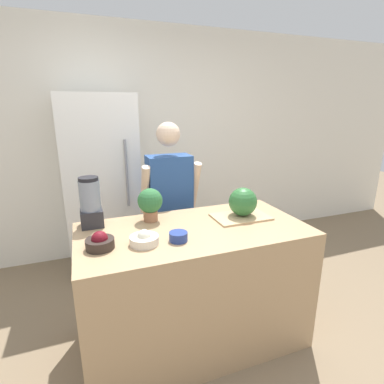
# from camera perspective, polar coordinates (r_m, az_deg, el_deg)

# --- Properties ---
(ground_plane) EXTENTS (14.00, 14.00, 0.00)m
(ground_plane) POSITION_cam_1_polar(r_m,az_deg,el_deg) (2.32, 4.50, -31.99)
(ground_plane) COLOR #7F6B51
(wall_back) EXTENTS (8.00, 0.06, 2.60)m
(wall_back) POSITION_cam_1_polar(r_m,az_deg,el_deg) (3.61, -9.58, 9.10)
(wall_back) COLOR white
(wall_back) RESTS_ON ground_plane
(counter_island) EXTENTS (1.58, 0.80, 0.91)m
(counter_island) POSITION_cam_1_polar(r_m,az_deg,el_deg) (2.30, 0.37, -17.40)
(counter_island) COLOR tan
(counter_island) RESTS_ON ground_plane
(refrigerator) EXTENTS (0.72, 0.66, 1.84)m
(refrigerator) POSITION_cam_1_polar(r_m,az_deg,el_deg) (3.26, -16.78, 1.12)
(refrigerator) COLOR white
(refrigerator) RESTS_ON ground_plane
(person) EXTENTS (0.53, 0.26, 1.60)m
(person) POSITION_cam_1_polar(r_m,az_deg,el_deg) (2.76, -4.23, -3.16)
(person) COLOR gray
(person) RESTS_ON ground_plane
(cutting_board) EXTENTS (0.42, 0.27, 0.01)m
(cutting_board) POSITION_cam_1_polar(r_m,az_deg,el_deg) (2.30, 9.26, -4.67)
(cutting_board) COLOR tan
(cutting_board) RESTS_ON counter_island
(watermelon) EXTENTS (0.21, 0.21, 0.21)m
(watermelon) POSITION_cam_1_polar(r_m,az_deg,el_deg) (2.28, 9.66, -1.84)
(watermelon) COLOR #2D6B33
(watermelon) RESTS_ON cutting_board
(bowl_cherries) EXTENTS (0.17, 0.17, 0.11)m
(bowl_cherries) POSITION_cam_1_polar(r_m,az_deg,el_deg) (1.87, -17.13, -9.10)
(bowl_cherries) COLOR #2D231E
(bowl_cherries) RESTS_ON counter_island
(bowl_cream) EXTENTS (0.18, 0.18, 0.09)m
(bowl_cream) POSITION_cam_1_polar(r_m,az_deg,el_deg) (1.87, -9.09, -8.85)
(bowl_cream) COLOR beige
(bowl_cream) RESTS_ON counter_island
(bowl_small_blue) EXTENTS (0.12, 0.12, 0.06)m
(bowl_small_blue) POSITION_cam_1_polar(r_m,az_deg,el_deg) (1.89, -2.61, -8.47)
(bowl_small_blue) COLOR navy
(bowl_small_blue) RESTS_ON counter_island
(blender) EXTENTS (0.15, 0.15, 0.35)m
(blender) POSITION_cam_1_polar(r_m,az_deg,el_deg) (2.18, -18.76, -2.00)
(blender) COLOR #28282D
(blender) RESTS_ON counter_island
(potted_plant) EXTENTS (0.18, 0.18, 0.25)m
(potted_plant) POSITION_cam_1_polar(r_m,az_deg,el_deg) (2.19, -7.98, -2.01)
(potted_plant) COLOR #996647
(potted_plant) RESTS_ON counter_island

